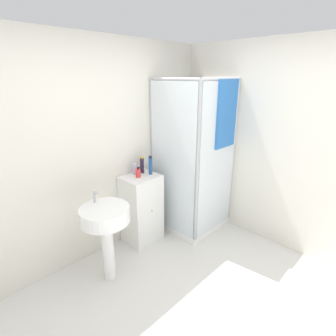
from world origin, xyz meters
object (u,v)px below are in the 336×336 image
Objects in this scene: shampoo_bottle_blue at (150,165)px; lotion_bottle_white at (135,169)px; soap_dispenser at (138,173)px; sink at (106,223)px; shampoo_bottle_tall_black at (142,165)px.

shampoo_bottle_blue is 1.59× the size of lotion_bottle_white.
soap_dispenser is at bearing -110.41° from lotion_bottle_white.
shampoo_bottle_blue reaches higher than lotion_bottle_white.
sink is at bearing -156.64° from soap_dispenser.
shampoo_bottle_tall_black is at bearing 24.98° from sink.
shampoo_bottle_blue reaches higher than sink.
soap_dispenser is (0.68, 0.29, 0.28)m from sink.
lotion_bottle_white is at bearing 69.59° from soap_dispenser.
shampoo_bottle_blue is at bearing -47.87° from lotion_bottle_white.
soap_dispenser is 0.12m from lotion_bottle_white.
sink is 4.48× the size of shampoo_bottle_tall_black.
sink is at bearing -155.02° from shampoo_bottle_tall_black.
shampoo_bottle_tall_black is 0.11m from lotion_bottle_white.
shampoo_bottle_blue is (0.04, -0.12, 0.01)m from shampoo_bottle_tall_black.
shampoo_bottle_tall_black is (0.82, 0.38, 0.33)m from sink.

